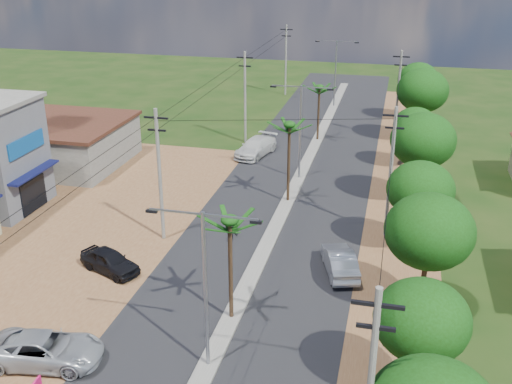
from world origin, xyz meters
TOP-DOWN VIEW (x-y plane):
  - ground at (0.00, 0.00)m, footprint 160.00×160.00m
  - road at (0.00, 15.00)m, footprint 12.00×110.00m
  - median at (0.00, 18.00)m, footprint 1.00×90.00m
  - dirt_lot_west at (-15.00, 8.00)m, footprint 18.00×46.00m
  - dirt_shoulder_east at (8.50, 15.00)m, footprint 5.00×90.00m
  - low_shed at (-21.00, 24.00)m, footprint 10.40×10.40m
  - tree_east_b at (9.30, 0.00)m, footprint 4.00×4.00m
  - tree_east_c at (9.70, 7.00)m, footprint 4.60×4.60m
  - tree_east_d at (9.40, 14.00)m, footprint 4.20×4.20m
  - tree_east_e at (9.60, 22.00)m, footprint 4.80×4.80m
  - tree_east_f at (9.20, 30.00)m, footprint 3.80×3.80m
  - tree_east_g at (9.80, 38.00)m, footprint 5.00×5.00m
  - tree_east_h at (9.50, 46.00)m, footprint 4.40×4.40m
  - palm_median_near at (0.00, 4.00)m, footprint 2.00×2.00m
  - palm_median_mid at (0.00, 20.00)m, footprint 2.00×2.00m
  - palm_median_far at (0.00, 36.00)m, footprint 2.00×2.00m
  - streetlight_near at (0.00, 0.00)m, footprint 5.10×0.18m
  - streetlight_mid at (0.00, 25.00)m, footprint 5.10×0.18m
  - streetlight_far at (0.00, 50.00)m, footprint 5.10×0.18m
  - utility_pole_w_b at (-7.00, 12.00)m, footprint 1.60×0.24m
  - utility_pole_w_c at (-7.00, 34.00)m, footprint 1.60×0.24m
  - utility_pole_w_d at (-7.00, 55.00)m, footprint 1.60×0.24m
  - utility_pole_e_b at (7.50, 16.00)m, footprint 1.60×0.24m
  - utility_pole_e_c at (7.50, 38.00)m, footprint 1.60×0.24m
  - car_silver_mid at (5.00, 10.22)m, footprint 2.90×4.86m
  - car_white_far at (-5.00, 30.16)m, footprint 3.52×5.92m
  - car_parked_silver at (-7.50, -1.51)m, footprint 5.73×3.27m
  - car_parked_dark at (-8.48, 7.09)m, footprint 4.41×3.11m
  - moto_rider_west_a at (-2.36, 13.06)m, footprint 0.67×1.62m
  - moto_rider_west_b at (-5.00, 34.55)m, footprint 1.15×1.86m

SIDE VIEW (x-z plane):
  - ground at x=0.00m, z-range 0.00..0.00m
  - dirt_shoulder_east at x=8.50m, z-range 0.00..0.03m
  - dirt_lot_west at x=-15.00m, z-range 0.00..0.04m
  - road at x=0.00m, z-range 0.00..0.04m
  - median at x=0.00m, z-range 0.00..0.18m
  - moto_rider_west_a at x=-2.36m, z-range 0.00..0.83m
  - moto_rider_west_b at x=-5.00m, z-range 0.00..1.08m
  - car_parked_dark at x=-8.48m, z-range 0.00..1.39m
  - car_parked_silver at x=-7.50m, z-range 0.00..1.51m
  - car_silver_mid at x=5.00m, z-range 0.00..1.51m
  - car_white_far at x=-5.00m, z-range 0.00..1.61m
  - low_shed at x=-21.00m, z-range -0.01..3.94m
  - tree_east_f at x=9.20m, z-range 1.13..6.64m
  - tree_east_b at x=9.30m, z-range 1.20..7.03m
  - tree_east_d at x=9.40m, z-range 1.27..7.41m
  - tree_east_h at x=9.50m, z-range 1.38..7.90m
  - utility_pole_w_b at x=-7.00m, z-range 0.26..9.26m
  - utility_pole_w_c at x=-7.00m, z-range 0.26..9.26m
  - utility_pole_w_d at x=-7.00m, z-range 0.26..9.26m
  - utility_pole_e_b at x=7.50m, z-range 0.26..9.26m
  - utility_pole_e_c at x=7.50m, z-range 0.26..9.26m
  - streetlight_near at x=0.00m, z-range 0.79..8.79m
  - streetlight_mid at x=0.00m, z-range 0.79..8.79m
  - streetlight_far at x=0.00m, z-range 0.79..8.79m
  - tree_east_c at x=9.70m, z-range 1.45..8.28m
  - tree_east_e at x=9.60m, z-range 1.52..8.66m
  - tree_east_g at x=9.80m, z-range 1.55..8.93m
  - palm_median_far at x=0.00m, z-range 2.34..8.19m
  - palm_median_near at x=0.00m, z-range 2.46..8.61m
  - palm_median_mid at x=0.00m, z-range 2.62..9.17m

